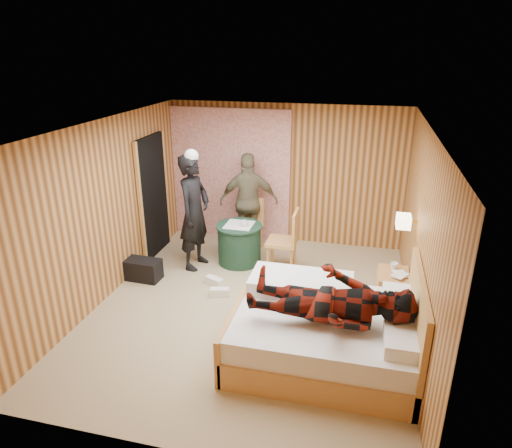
% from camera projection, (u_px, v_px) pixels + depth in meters
% --- Properties ---
extents(floor, '(4.20, 5.00, 0.01)m').
position_uv_depth(floor, '(251.00, 307.00, 6.36)').
color(floor, tan).
rests_on(floor, ground).
extents(ceiling, '(4.20, 5.00, 0.01)m').
position_uv_depth(ceiling, '(250.00, 127.00, 5.45)').
color(ceiling, silver).
rests_on(ceiling, wall_back).
extents(wall_back, '(4.20, 0.02, 2.50)m').
position_uv_depth(wall_back, '(285.00, 175.00, 8.16)').
color(wall_back, tan).
rests_on(wall_back, floor).
extents(wall_left, '(0.02, 5.00, 2.50)m').
position_uv_depth(wall_left, '(105.00, 211.00, 6.37)').
color(wall_left, tan).
rests_on(wall_left, floor).
extents(wall_right, '(0.02, 5.00, 2.50)m').
position_uv_depth(wall_right, '(421.00, 240.00, 5.44)').
color(wall_right, tan).
rests_on(wall_right, floor).
extents(curtain, '(2.20, 0.08, 2.40)m').
position_uv_depth(curtain, '(231.00, 175.00, 8.34)').
color(curtain, beige).
rests_on(curtain, floor).
extents(doorway, '(0.06, 0.90, 2.05)m').
position_uv_depth(doorway, '(153.00, 197.00, 7.71)').
color(doorway, black).
rests_on(doorway, floor).
extents(wall_lamp, '(0.26, 0.24, 0.16)m').
position_uv_depth(wall_lamp, '(404.00, 221.00, 5.87)').
color(wall_lamp, gold).
rests_on(wall_lamp, wall_right).
extents(bed, '(2.11, 1.66, 1.14)m').
position_uv_depth(bed, '(327.00, 331.00, 5.27)').
color(bed, '#E4B85D').
rests_on(bed, floor).
extents(nightstand, '(0.42, 0.57, 0.55)m').
position_uv_depth(nightstand, '(392.00, 291.00, 6.22)').
color(nightstand, '#E4B85D').
rests_on(nightstand, floor).
extents(round_table, '(0.76, 0.76, 0.68)m').
position_uv_depth(round_table, '(239.00, 243.00, 7.58)').
color(round_table, '#1D3F2B').
rests_on(round_table, floor).
extents(chair_far, '(0.53, 0.53, 0.93)m').
position_uv_depth(chair_far, '(250.00, 220.00, 8.05)').
color(chair_far, '#E4B85D').
rests_on(chair_far, floor).
extents(chair_near, '(0.47, 0.47, 1.03)m').
position_uv_depth(chair_near, '(288.00, 237.00, 7.19)').
color(chair_near, '#E4B85D').
rests_on(chair_near, floor).
extents(duffel_bag, '(0.59, 0.33, 0.32)m').
position_uv_depth(duffel_bag, '(142.00, 269.00, 7.08)').
color(duffel_bag, black).
rests_on(duffel_bag, floor).
extents(sneaker_left, '(0.31, 0.23, 0.13)m').
position_uv_depth(sneaker_left, '(214.00, 281.00, 6.93)').
color(sneaker_left, white).
rests_on(sneaker_left, floor).
extents(sneaker_right, '(0.29, 0.17, 0.12)m').
position_uv_depth(sneaker_right, '(220.00, 292.00, 6.63)').
color(sneaker_right, white).
rests_on(sneaker_right, floor).
extents(woman_standing, '(0.55, 0.74, 1.87)m').
position_uv_depth(woman_standing, '(194.00, 212.00, 7.24)').
color(woman_standing, black).
rests_on(woman_standing, floor).
extents(man_at_table, '(1.08, 0.64, 1.72)m').
position_uv_depth(man_at_table, '(249.00, 202.00, 7.96)').
color(man_at_table, '#6E6549').
rests_on(man_at_table, floor).
extents(man_on_bed, '(0.86, 0.67, 1.77)m').
position_uv_depth(man_on_bed, '(332.00, 290.00, 4.81)').
color(man_on_bed, '#621309').
rests_on(man_on_bed, bed).
extents(book_lower, '(0.22, 0.26, 0.02)m').
position_uv_depth(book_lower, '(394.00, 274.00, 6.08)').
color(book_lower, white).
rests_on(book_lower, nightstand).
extents(book_upper, '(0.26, 0.28, 0.02)m').
position_uv_depth(book_upper, '(394.00, 273.00, 6.07)').
color(book_upper, white).
rests_on(book_upper, nightstand).
extents(cup_nightstand, '(0.13, 0.13, 0.09)m').
position_uv_depth(cup_nightstand, '(394.00, 266.00, 6.23)').
color(cup_nightstand, white).
rests_on(cup_nightstand, nightstand).
extents(cup_table, '(0.15, 0.15, 0.10)m').
position_uv_depth(cup_table, '(244.00, 223.00, 7.37)').
color(cup_table, white).
rests_on(cup_table, round_table).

